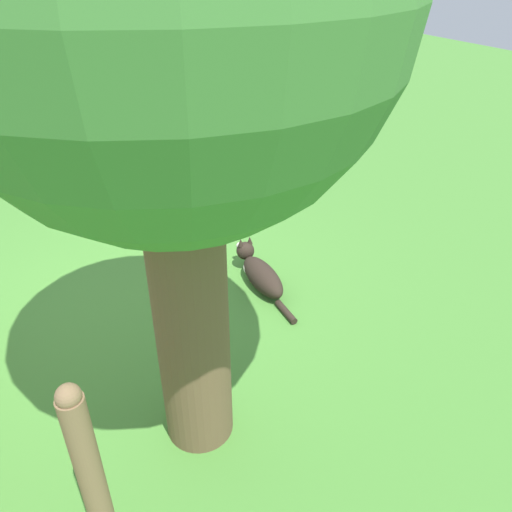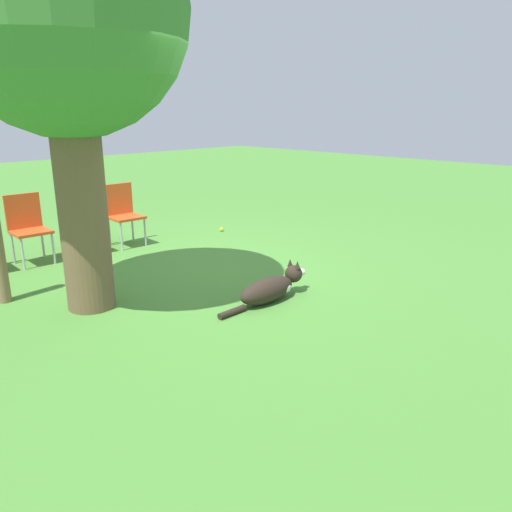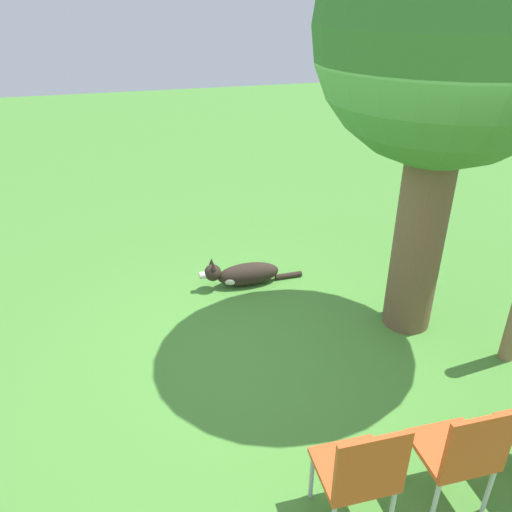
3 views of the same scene
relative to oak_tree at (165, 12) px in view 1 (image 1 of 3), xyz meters
name	(u,v)px [view 1 (image 1 of 3)]	position (x,y,z in m)	size (l,w,h in m)	color
ground_plane	(136,318)	(0.10, -1.43, -2.70)	(30.00, 30.00, 0.00)	#478433
oak_tree	(165,12)	(0.00, 0.00, 0.00)	(2.22, 2.22, 3.88)	brown
dog	(260,273)	(-1.18, -1.41, -2.56)	(0.27, 1.22, 0.37)	#2D231C
fence_post	(91,477)	(0.77, 0.58, -2.04)	(0.13, 0.13, 1.30)	#846647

